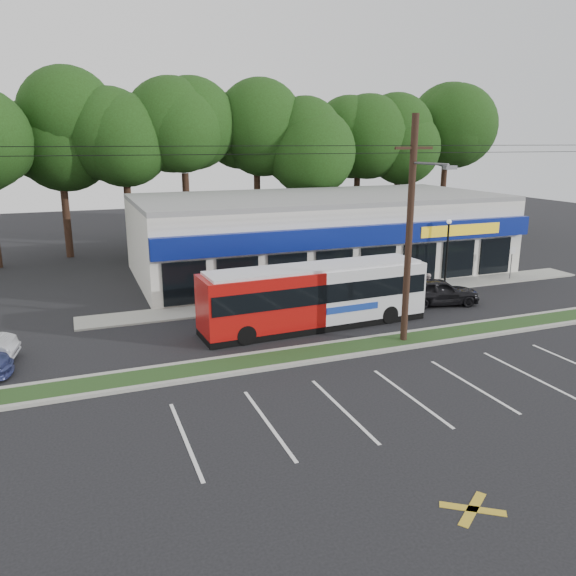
# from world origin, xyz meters

# --- Properties ---
(ground) EXTENTS (120.00, 120.00, 0.00)m
(ground) POSITION_xyz_m (0.00, 0.00, 0.00)
(ground) COLOR black
(ground) RESTS_ON ground
(grass_strip) EXTENTS (40.00, 1.60, 0.12)m
(grass_strip) POSITION_xyz_m (0.00, 1.00, 0.06)
(grass_strip) COLOR #213D19
(grass_strip) RESTS_ON ground
(curb_south) EXTENTS (40.00, 0.25, 0.14)m
(curb_south) POSITION_xyz_m (0.00, 0.15, 0.07)
(curb_south) COLOR #9E9E93
(curb_south) RESTS_ON ground
(curb_north) EXTENTS (40.00, 0.25, 0.14)m
(curb_north) POSITION_xyz_m (0.00, 1.85, 0.07)
(curb_north) COLOR #9E9E93
(curb_north) RESTS_ON ground
(sidewalk) EXTENTS (32.00, 2.20, 0.10)m
(sidewalk) POSITION_xyz_m (5.00, 9.00, 0.05)
(sidewalk) COLOR #9E9E93
(sidewalk) RESTS_ON ground
(strip_mall) EXTENTS (25.00, 12.55, 5.30)m
(strip_mall) POSITION_xyz_m (5.50, 15.91, 2.65)
(strip_mall) COLOR silver
(strip_mall) RESTS_ON ground
(utility_pole) EXTENTS (50.00, 2.77, 10.00)m
(utility_pole) POSITION_xyz_m (2.83, 0.93, 5.41)
(utility_pole) COLOR black
(utility_pole) RESTS_ON ground
(lamp_post) EXTENTS (0.30, 0.30, 4.25)m
(lamp_post) POSITION_xyz_m (11.00, 8.80, 2.67)
(lamp_post) COLOR black
(lamp_post) RESTS_ON ground
(sign_post) EXTENTS (0.45, 0.10, 2.23)m
(sign_post) POSITION_xyz_m (16.00, 8.57, 1.56)
(sign_post) COLOR #59595E
(sign_post) RESTS_ON ground
(tree_line) EXTENTS (46.76, 6.76, 11.83)m
(tree_line) POSITION_xyz_m (4.00, 26.00, 8.42)
(tree_line) COLOR black
(tree_line) RESTS_ON ground
(metrobus) EXTENTS (11.52, 2.94, 3.07)m
(metrobus) POSITION_xyz_m (0.14, 4.50, 1.63)
(metrobus) COLOR #AD100D
(metrobus) RESTS_ON ground
(car_dark) EXTENTS (4.74, 2.67, 1.52)m
(car_dark) POSITION_xyz_m (8.09, 5.50, 0.76)
(car_dark) COLOR black
(car_dark) RESTS_ON ground
(pedestrian_a) EXTENTS (0.65, 0.53, 1.52)m
(pedestrian_a) POSITION_xyz_m (9.00, 8.50, 0.76)
(pedestrian_a) COLOR silver
(pedestrian_a) RESTS_ON ground
(pedestrian_b) EXTENTS (0.95, 0.85, 1.64)m
(pedestrian_b) POSITION_xyz_m (7.91, 6.32, 0.82)
(pedestrian_b) COLOR silver
(pedestrian_b) RESTS_ON ground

